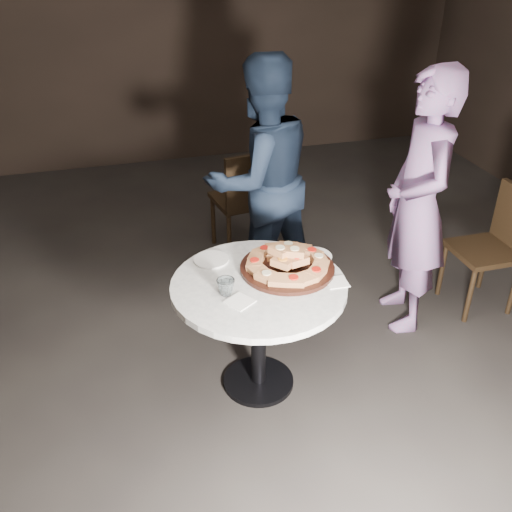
# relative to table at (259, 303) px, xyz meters

# --- Properties ---
(floor) EXTENTS (7.00, 7.00, 0.00)m
(floor) POSITION_rel_table_xyz_m (0.15, 0.12, -0.55)
(floor) COLOR black
(floor) RESTS_ON ground
(table) EXTENTS (1.19, 1.19, 0.67)m
(table) POSITION_rel_table_xyz_m (0.00, 0.00, 0.00)
(table) COLOR black
(table) RESTS_ON ground
(serving_board) EXTENTS (0.54, 0.54, 0.02)m
(serving_board) POSITION_rel_table_xyz_m (0.18, 0.08, 0.14)
(serving_board) COLOR black
(serving_board) RESTS_ON table
(focaccia_pile) EXTENTS (0.44, 0.44, 0.12)m
(focaccia_pile) POSITION_rel_table_xyz_m (0.18, 0.08, 0.18)
(focaccia_pile) COLOR #B87747
(focaccia_pile) RESTS_ON serving_board
(plate_left) EXTENTS (0.20, 0.20, 0.01)m
(plate_left) POSITION_rel_table_xyz_m (-0.18, 0.28, 0.13)
(plate_left) COLOR white
(plate_left) RESTS_ON table
(plate_right) EXTENTS (0.23, 0.23, 0.01)m
(plate_right) POSITION_rel_table_xyz_m (0.36, 0.16, 0.13)
(plate_right) COLOR white
(plate_right) RESTS_ON table
(water_glass) EXTENTS (0.11, 0.11, 0.08)m
(water_glass) POSITION_rel_table_xyz_m (-0.18, -0.05, 0.17)
(water_glass) COLOR silver
(water_glass) RESTS_ON table
(napkin_near) EXTENTS (0.16, 0.16, 0.01)m
(napkin_near) POSITION_rel_table_xyz_m (-0.13, -0.14, 0.13)
(napkin_near) COLOR white
(napkin_near) RESTS_ON table
(napkin_far) EXTENTS (0.11, 0.11, 0.01)m
(napkin_far) POSITION_rel_table_xyz_m (0.38, -0.10, 0.13)
(napkin_far) COLOR white
(napkin_far) RESTS_ON table
(chair_far) EXTENTS (0.45, 0.47, 0.85)m
(chair_far) POSITION_rel_table_xyz_m (0.31, 1.43, -0.06)
(chair_far) COLOR black
(chair_far) RESTS_ON ground
(chair_right) EXTENTS (0.40, 0.38, 0.82)m
(chair_right) POSITION_rel_table_xyz_m (1.70, 0.35, -0.07)
(chair_right) COLOR black
(chair_right) RESTS_ON ground
(diner_navy) EXTENTS (0.90, 0.78, 1.60)m
(diner_navy) POSITION_rel_table_xyz_m (0.29, 0.98, 0.25)
(diner_navy) COLOR #141F31
(diner_navy) RESTS_ON ground
(diner_teal) EXTENTS (0.49, 0.65, 1.61)m
(diner_teal) POSITION_rel_table_xyz_m (1.07, 0.35, 0.26)
(diner_teal) COLOR slate
(diner_teal) RESTS_ON ground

